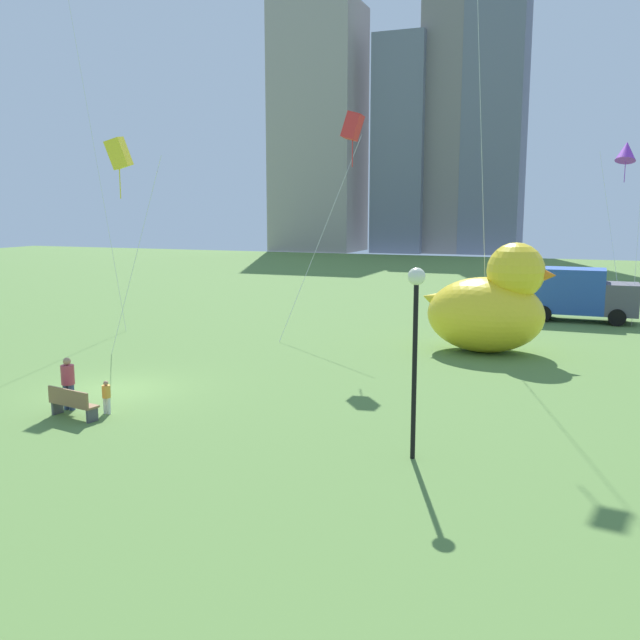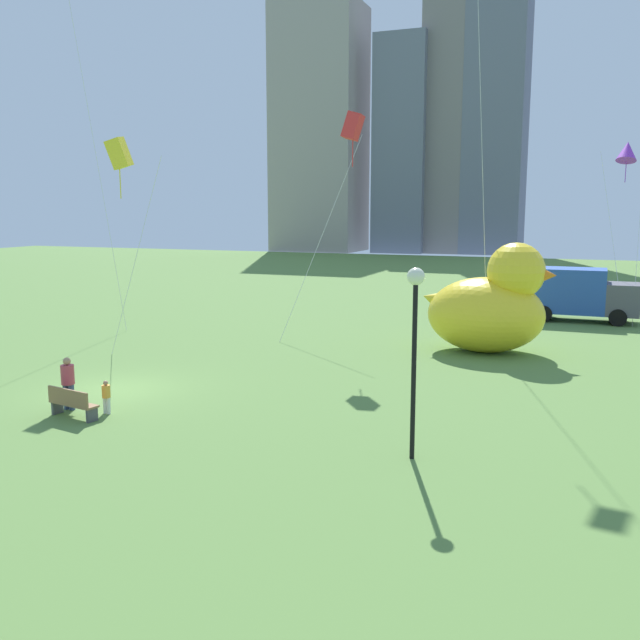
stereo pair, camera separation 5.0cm
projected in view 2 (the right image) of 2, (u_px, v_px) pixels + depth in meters
ground_plane at (114, 390)px, 23.24m from camera, size 140.00×140.00×0.00m
park_bench at (72, 402)px, 20.08m from camera, size 1.74×0.74×0.90m
person_adult at (68, 381)px, 20.89m from camera, size 0.40×0.40×1.62m
person_child at (106, 395)px, 20.52m from camera, size 0.25×0.25×1.01m
giant_inflatable_duck at (491, 306)px, 29.12m from camera, size 5.64×3.62×4.67m
lamppost at (415, 321)px, 16.38m from camera, size 0.42×0.42×4.69m
box_truck at (576, 294)px, 37.36m from camera, size 5.96×2.43×2.85m
city_skyline at (484, 114)px, 89.57m from camera, size 58.93×18.25×41.62m
kite_yellow at (119, 154)px, 26.29m from camera, size 2.42×1.97×8.78m
kite_red at (353, 128)px, 29.49m from camera, size 3.73×3.92×10.17m
kite_purple at (627, 151)px, 38.16m from camera, size 2.04×2.16×9.88m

